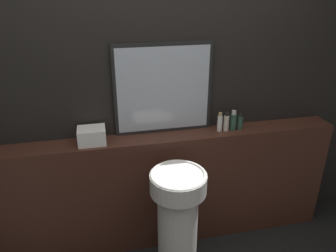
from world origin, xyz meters
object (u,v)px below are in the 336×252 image
towel_stack (92,136)px  conditioner_bottle (226,122)px  shampoo_bottle (220,123)px  lotion_bottle (233,121)px  body_wash_bottle (240,122)px  pedestal_sink (178,222)px  mirror (163,89)px

towel_stack → conditioner_bottle: bearing=0.0°
towel_stack → shampoo_bottle: (0.99, 0.00, 0.01)m
towel_stack → shampoo_bottle: shampoo_bottle is taller
lotion_bottle → towel_stack: bearing=180.0°
body_wash_bottle → pedestal_sink: bearing=-144.9°
pedestal_sink → lotion_bottle: lotion_bottle is taller
mirror → shampoo_bottle: size_ratio=4.86×
mirror → shampoo_bottle: 0.53m
lotion_bottle → mirror: bearing=170.6°
mirror → body_wash_bottle: mirror is taller
lotion_bottle → body_wash_bottle: bearing=0.0°
shampoo_bottle → body_wash_bottle: shampoo_bottle is taller
mirror → shampoo_bottle: (0.44, -0.09, -0.28)m
pedestal_sink → towel_stack: 0.89m
shampoo_bottle → conditioner_bottle: (0.05, 0.00, -0.00)m
conditioner_bottle → body_wash_bottle: 0.12m
towel_stack → pedestal_sink: bearing=-38.3°
pedestal_sink → towel_stack: size_ratio=4.63×
mirror → conditioner_bottle: bearing=-10.5°
towel_stack → shampoo_bottle: size_ratio=1.29×
mirror → lotion_bottle: (0.55, -0.09, -0.27)m
pedestal_sink → conditioner_bottle: conditioner_bottle is taller
lotion_bottle → body_wash_bottle: lotion_bottle is taller
pedestal_sink → shampoo_bottle: size_ratio=5.99×
pedestal_sink → lotion_bottle: size_ratio=5.70×
pedestal_sink → lotion_bottle: 0.90m
shampoo_bottle → conditioner_bottle: bearing=0.0°
mirror → towel_stack: (-0.56, -0.09, -0.29)m
pedestal_sink → conditioner_bottle: bearing=41.0°
towel_stack → lotion_bottle: (1.11, 0.00, 0.02)m
mirror → towel_stack: size_ratio=3.75×
towel_stack → body_wash_bottle: 1.17m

